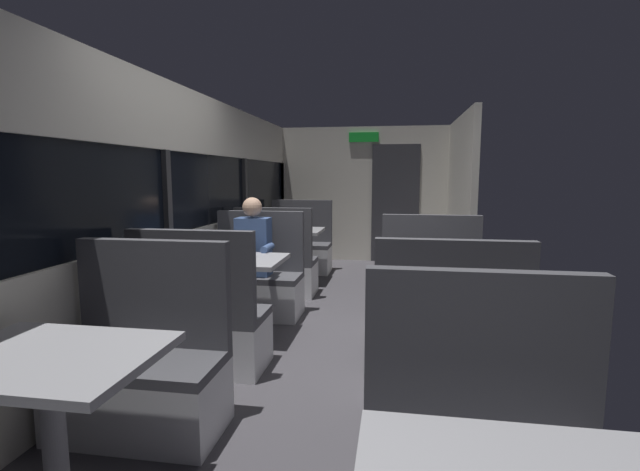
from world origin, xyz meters
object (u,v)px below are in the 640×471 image
Objects in this scene: bench_near_window_facing_entry at (143,375)px; bench_mid_window_facing_entry at (257,284)px; bench_mid_window_facing_end at (203,327)px; bench_rear_aisle_facing_entry at (431,297)px; dining_table_rear_aisle at (439,281)px; dining_table_far_window at (289,236)px; coffee_cup_primary at (277,225)px; bench_rear_aisle_facing_end at (447,352)px; dining_table_mid_window at (233,269)px; bench_far_window_facing_entry at (300,250)px; dining_table_near_window at (49,376)px; seated_passenger at (254,267)px; bench_far_window_facing_end at (277,269)px.

bench_near_window_facing_entry and bench_mid_window_facing_entry have the same top height.
bench_mid_window_facing_end is 2.15m from bench_rear_aisle_facing_entry.
dining_table_far_window is at bearing 126.22° from dining_table_rear_aisle.
bench_rear_aisle_facing_end is at bearing -58.62° from coffee_cup_primary.
bench_mid_window_facing_entry is at bearing 90.00° from dining_table_mid_window.
bench_far_window_facing_entry is 1.22× the size of dining_table_rear_aisle.
dining_table_near_window is 0.71× the size of seated_passenger.
coffee_cup_primary reaches higher than dining_table_rear_aisle.
bench_near_window_facing_entry is 3.98m from coffee_cup_primary.
bench_far_window_facing_entry is (0.00, 1.40, 0.00)m from bench_far_window_facing_end.
bench_mid_window_facing_entry is at bearing 138.23° from bench_rear_aisle_facing_end.
dining_table_mid_window is (0.00, 2.24, 0.00)m from dining_table_near_window.
dining_table_far_window is at bearing 90.00° from bench_mid_window_facing_end.
dining_table_far_window is at bearing 90.00° from seated_passenger.
dining_table_near_window is 1.00× the size of dining_table_rear_aisle.
dining_table_rear_aisle is (1.79, -0.90, 0.31)m from bench_mid_window_facing_entry.
dining_table_mid_window is 1.00× the size of dining_table_far_window.
bench_near_window_facing_entry is 2.24m from bench_mid_window_facing_entry.
coffee_cup_primary is (-0.22, 1.77, 0.25)m from seated_passenger.
bench_rear_aisle_facing_entry reaches higher than dining_table_near_window.
dining_table_far_window is (0.00, 2.24, 0.00)m from dining_table_mid_window.
bench_rear_aisle_facing_end reaches higher than dining_table_near_window.
bench_mid_window_facing_end is at bearing -90.00° from dining_table_far_window.
bench_near_window_facing_entry is 1.22× the size of dining_table_far_window.
bench_rear_aisle_facing_entry reaches higher than coffee_cup_primary.
bench_near_window_facing_entry is at bearing -90.00° from dining_table_far_window.
dining_table_near_window is 2.96m from bench_mid_window_facing_entry.
bench_rear_aisle_facing_entry is at bearing 48.78° from bench_near_window_facing_entry.
bench_far_window_facing_end is at bearing -90.00° from bench_far_window_facing_entry.
bench_near_window_facing_entry and bench_rear_aisle_facing_end have the same top height.
bench_near_window_facing_entry and bench_far_window_facing_end have the same top height.
dining_table_near_window is at bearing -123.13° from bench_rear_aisle_facing_entry.
dining_table_near_window is 0.82× the size of bench_far_window_facing_end.
dining_table_near_window is 10.00× the size of coffee_cup_primary.
dining_table_rear_aisle is (1.79, -1.74, 0.31)m from bench_far_window_facing_end.
bench_far_window_facing_end is 1.00× the size of bench_rear_aisle_facing_entry.
bench_rear_aisle_facing_entry is (1.79, -2.44, 0.00)m from bench_far_window_facing_entry.
bench_far_window_facing_end reaches higher than dining_table_far_window.
bench_far_window_facing_end is (0.00, 1.54, -0.31)m from dining_table_mid_window.
dining_table_mid_window is 0.82× the size of bench_rear_aisle_facing_end.
bench_far_window_facing_entry is 1.00× the size of bench_rear_aisle_facing_end.
dining_table_near_window is 0.82× the size of bench_rear_aisle_facing_end.
dining_table_mid_window and dining_table_far_window have the same top height.
bench_near_window_facing_entry and bench_mid_window_facing_end have the same top height.
bench_mid_window_facing_end is 1.80m from bench_rear_aisle_facing_end.
bench_rear_aisle_facing_end is 0.87× the size of seated_passenger.
bench_rear_aisle_facing_end is (1.79, -0.90, -0.31)m from dining_table_mid_window.
bench_far_window_facing_end and bench_far_window_facing_entry have the same top height.
coffee_cup_primary is at bearing 97.14° from seated_passenger.
seated_passenger is at bearing -90.00° from dining_table_far_window.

